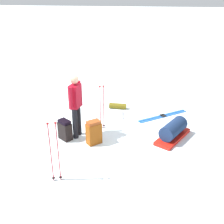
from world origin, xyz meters
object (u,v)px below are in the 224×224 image
object	(u,v)px
ski_poles_planted_far	(54,149)
skier_standing	(76,103)
backpack_bright	(94,133)
sleeping_mat_rolled	(118,106)
ski_pair_near	(163,116)
ski_poles_planted_near	(102,105)
thermos_bottle	(123,115)
gear_sled	(173,131)
backpack_large_dark	(65,130)

from	to	relation	value
ski_poles_planted_far	skier_standing	bearing A→B (deg)	-90.81
skier_standing	backpack_bright	size ratio (longest dim) A/B	2.69
backpack_bright	sleeping_mat_rolled	bearing A→B (deg)	-100.66
ski_pair_near	ski_poles_planted_near	xyz separation A→B (m)	(1.75, 0.91, 0.69)
thermos_bottle	ski_poles_planted_far	bearing A→B (deg)	68.65
gear_sled	thermos_bottle	xyz separation A→B (m)	(1.39, -0.98, -0.09)
skier_standing	ski_poles_planted_near	distance (m)	0.84
backpack_large_dark	skier_standing	bearing A→B (deg)	-144.70
gear_sled	sleeping_mat_rolled	xyz separation A→B (m)	(1.61, -1.73, -0.13)
ski_poles_planted_near	skier_standing	bearing A→B (deg)	41.80
backpack_large_dark	gear_sled	world-z (taller)	backpack_large_dark
backpack_bright	ski_poles_planted_near	distance (m)	0.94
ski_pair_near	thermos_bottle	xyz separation A→B (m)	(1.21, 0.32, 0.12)
skier_standing	sleeping_mat_rolled	xyz separation A→B (m)	(-0.91, -1.86, -0.86)
ski_poles_planted_far	backpack_bright	bearing A→B (deg)	-109.08
backpack_large_dark	ski_poles_planted_far	xyz separation A→B (m)	(-0.25, 1.65, 0.49)
skier_standing	backpack_large_dark	bearing A→B (deg)	35.30
backpack_large_dark	thermos_bottle	world-z (taller)	backpack_large_dark
ski_pair_near	backpack_bright	xyz separation A→B (m)	(1.84, 1.76, 0.30)
ski_poles_planted_near	gear_sled	distance (m)	2.02
backpack_large_dark	ski_poles_planted_far	world-z (taller)	ski_poles_planted_far
backpack_large_dark	ski_poles_planted_near	bearing A→B (deg)	-140.15
gear_sled	thermos_bottle	world-z (taller)	gear_sled
ski_pair_near	thermos_bottle	bearing A→B (deg)	14.92
sleeping_mat_rolled	thermos_bottle	world-z (taller)	thermos_bottle
skier_standing	thermos_bottle	bearing A→B (deg)	-135.47
backpack_large_dark	sleeping_mat_rolled	distance (m)	2.39
ski_pair_near	backpack_large_dark	xyz separation A→B (m)	(2.62, 1.63, 0.26)
ski_poles_planted_near	ski_poles_planted_far	bearing A→B (deg)	75.39
skier_standing	backpack_bright	bearing A→B (deg)	147.49
skier_standing	ski_poles_planted_far	bearing A→B (deg)	89.19
backpack_large_dark	gear_sled	xyz separation A→B (m)	(-2.80, -0.34, -0.04)
skier_standing	backpack_large_dark	size ratio (longest dim) A/B	3.09
backpack_bright	ski_poles_planted_far	xyz separation A→B (m)	(0.53, 1.53, 0.44)
sleeping_mat_rolled	thermos_bottle	size ratio (longest dim) A/B	2.12
skier_standing	thermos_bottle	xyz separation A→B (m)	(-1.13, -1.11, -0.82)
ski_poles_planted_far	sleeping_mat_rolled	bearing A→B (deg)	-104.21
ski_poles_planted_near	thermos_bottle	xyz separation A→B (m)	(-0.54, -0.58, -0.57)
ski_poles_planted_near	gear_sled	size ratio (longest dim) A/B	0.98
backpack_bright	thermos_bottle	bearing A→B (deg)	-113.69
backpack_bright	skier_standing	bearing A→B (deg)	-32.51
skier_standing	ski_poles_planted_near	world-z (taller)	skier_standing
backpack_bright	sleeping_mat_rolled	world-z (taller)	backpack_bright
ski_pair_near	ski_poles_planted_far	bearing A→B (deg)	54.18
backpack_large_dark	ski_poles_planted_far	distance (m)	1.74
ski_pair_near	gear_sled	distance (m)	1.33
ski_pair_near	backpack_large_dark	size ratio (longest dim) A/B	2.78
ski_poles_planted_far	sleeping_mat_rolled	world-z (taller)	ski_poles_planted_far
backpack_bright	ski_poles_planted_near	size ratio (longest dim) A/B	0.50
gear_sled	backpack_bright	bearing A→B (deg)	12.82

